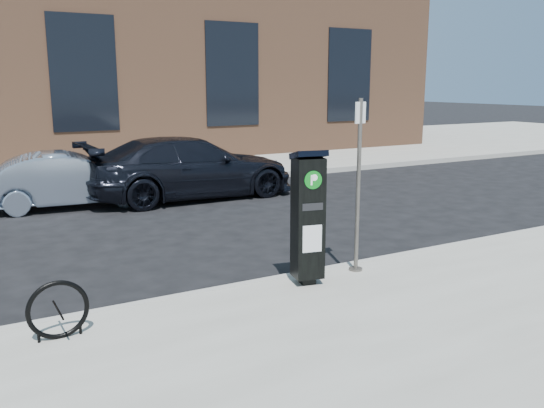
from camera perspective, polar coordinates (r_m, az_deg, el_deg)
ground at (r=7.91m, az=1.15°, el=-8.10°), size 120.00×120.00×0.00m
sidewalk_far at (r=20.92m, az=-18.75°, el=4.03°), size 60.00×12.00×0.15m
curb_near at (r=7.87m, az=1.23°, el=-7.63°), size 60.00×0.12×0.16m
curb_far at (r=15.14m, az=-14.45°, el=1.50°), size 60.00×0.12×0.16m
building at (r=23.75m, az=-20.85°, el=14.61°), size 28.00×10.05×8.25m
parking_kiosk at (r=7.33m, az=3.58°, el=-1.19°), size 0.47×0.43×1.75m
sign_pole at (r=7.87m, az=8.53°, el=1.65°), size 0.21×0.19×2.36m
bike_rack at (r=6.30m, az=-20.43°, el=-9.83°), size 0.62×0.06×0.62m
car_silver at (r=13.48m, az=-19.35°, el=2.28°), size 3.81×1.61×1.22m
car_dark at (r=13.87m, az=-8.11°, el=3.60°), size 5.06×2.06×1.47m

